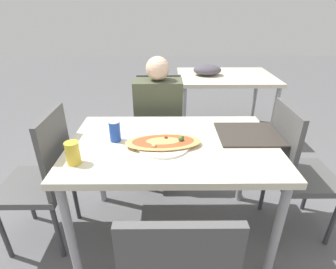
# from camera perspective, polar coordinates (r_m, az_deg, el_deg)

# --- Properties ---
(ground_plane) EXTENTS (14.00, 14.00, 0.00)m
(ground_plane) POSITION_cam_1_polar(r_m,az_deg,el_deg) (2.02, 0.85, -20.24)
(ground_plane) COLOR #59595B
(dining_table) EXTENTS (1.24, 0.80, 0.73)m
(dining_table) POSITION_cam_1_polar(r_m,az_deg,el_deg) (1.61, 1.00, -4.09)
(dining_table) COLOR beige
(dining_table) RESTS_ON ground_plane
(chair_far_seated) EXTENTS (0.40, 0.40, 0.93)m
(chair_far_seated) POSITION_cam_1_polar(r_m,az_deg,el_deg) (2.33, -1.97, 2.24)
(chair_far_seated) COLOR #4C4C4C
(chair_far_seated) RESTS_ON ground_plane
(chair_side_left) EXTENTS (0.40, 0.40, 0.93)m
(chair_side_left) POSITION_cam_1_polar(r_m,az_deg,el_deg) (1.83, -25.47, -8.08)
(chair_side_left) COLOR #4C4C4C
(chair_side_left) RESTS_ON ground_plane
(chair_side_right) EXTENTS (0.40, 0.40, 0.93)m
(chair_side_right) POSITION_cam_1_polar(r_m,az_deg,el_deg) (1.92, 25.86, -6.36)
(chair_side_right) COLOR #4C4C4C
(chair_side_right) RESTS_ON ground_plane
(person_seated) EXTENTS (0.38, 0.24, 1.12)m
(person_seated) POSITION_cam_1_polar(r_m,az_deg,el_deg) (2.16, -2.10, 4.34)
(person_seated) COLOR #2D2D38
(person_seated) RESTS_ON ground_plane
(pizza_main) EXTENTS (0.46, 0.31, 0.06)m
(pizza_main) POSITION_cam_1_polar(r_m,az_deg,el_deg) (1.53, -1.01, -1.82)
(pizza_main) COLOR white
(pizza_main) RESTS_ON dining_table
(soda_can) EXTENTS (0.07, 0.07, 0.12)m
(soda_can) POSITION_cam_1_polar(r_m,az_deg,el_deg) (1.60, -11.49, 0.68)
(soda_can) COLOR #1E47B2
(soda_can) RESTS_ON dining_table
(drink_glass) EXTENTS (0.07, 0.07, 0.12)m
(drink_glass) POSITION_cam_1_polar(r_m,az_deg,el_deg) (1.43, -20.01, -3.83)
(drink_glass) COLOR gold
(drink_glass) RESTS_ON dining_table
(serving_tray) EXTENTS (0.39, 0.34, 0.01)m
(serving_tray) POSITION_cam_1_polar(r_m,az_deg,el_deg) (1.74, 17.15, 0.08)
(serving_tray) COLOR #332D28
(serving_tray) RESTS_ON dining_table
(background_table) EXTENTS (1.10, 0.80, 0.85)m
(background_table) POSITION_cam_1_polar(r_m,az_deg,el_deg) (3.19, 11.67, 11.60)
(background_table) COLOR beige
(background_table) RESTS_ON ground_plane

